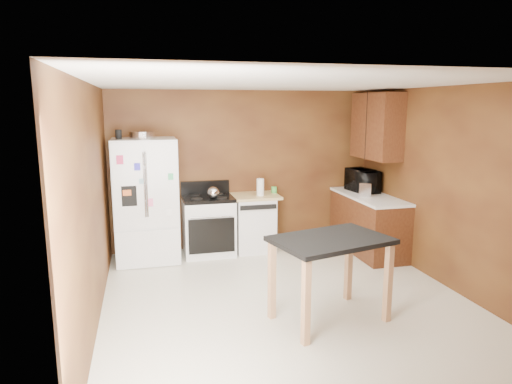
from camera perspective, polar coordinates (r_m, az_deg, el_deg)
name	(u,v)px	position (r m, az deg, el deg)	size (l,w,h in m)	color
floor	(286,300)	(5.56, 3.77, -13.27)	(4.50, 4.50, 0.00)	beige
ceiling	(289,83)	(5.08, 4.12, 13.44)	(4.50, 4.50, 0.00)	white
wall_back	(244,170)	(7.32, -1.48, 2.81)	(4.20, 4.20, 0.00)	brown
wall_front	(392,260)	(3.18, 16.59, -8.19)	(4.20, 4.20, 0.00)	brown
wall_left	(92,206)	(4.96, -19.83, -1.63)	(4.50, 4.50, 0.00)	brown
wall_right	(448,188)	(6.15, 22.91, 0.44)	(4.50, 4.50, 0.00)	brown
roasting_pan	(143,135)	(6.76, -14.00, 6.95)	(0.39, 0.39, 0.10)	silver
pen_cup	(119,134)	(6.65, -16.81, 6.90)	(0.09, 0.09, 0.13)	black
kettle	(213,193)	(6.78, -5.37, -0.09)	(0.18, 0.18, 0.18)	silver
paper_towel	(260,187)	(7.02, 0.54, 0.60)	(0.11, 0.11, 0.27)	white
green_canister	(274,190)	(7.27, 2.27, 0.28)	(0.09, 0.09, 0.10)	green
toaster	(365,189)	(7.21, 13.43, 0.42)	(0.17, 0.28, 0.21)	silver
microwave	(363,181)	(7.51, 13.19, 1.29)	(0.59, 0.40, 0.32)	black
refrigerator	(146,200)	(6.83, -13.55, -1.04)	(0.90, 0.80, 1.80)	white
gas_range	(208,225)	(7.05, -5.97, -4.09)	(0.76, 0.68, 1.10)	white
dishwasher	(254,222)	(7.20, -0.31, -3.78)	(0.78, 0.63, 0.89)	white
right_cabinets	(371,194)	(7.30, 14.13, -0.26)	(0.63, 1.58, 2.45)	#5B3119
island	(331,251)	(4.86, 9.31, -7.31)	(1.33, 1.05, 0.91)	black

